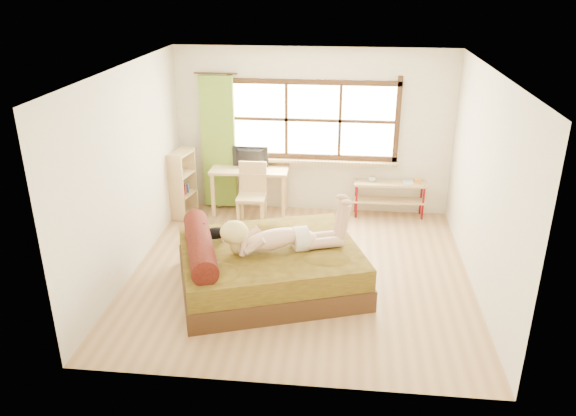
# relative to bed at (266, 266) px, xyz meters

# --- Properties ---
(floor) EXTENTS (4.50, 4.50, 0.00)m
(floor) POSITION_rel_bed_xyz_m (0.40, 0.41, -0.30)
(floor) COLOR #9E754C
(floor) RESTS_ON ground
(ceiling) EXTENTS (4.50, 4.50, 0.00)m
(ceiling) POSITION_rel_bed_xyz_m (0.40, 0.41, 2.40)
(ceiling) COLOR white
(ceiling) RESTS_ON wall_back
(wall_back) EXTENTS (4.50, 0.00, 4.50)m
(wall_back) POSITION_rel_bed_xyz_m (0.40, 2.66, 1.05)
(wall_back) COLOR silver
(wall_back) RESTS_ON floor
(wall_front) EXTENTS (4.50, 0.00, 4.50)m
(wall_front) POSITION_rel_bed_xyz_m (0.40, -1.84, 1.05)
(wall_front) COLOR silver
(wall_front) RESTS_ON floor
(wall_left) EXTENTS (0.00, 4.50, 4.50)m
(wall_left) POSITION_rel_bed_xyz_m (-1.85, 0.41, 1.05)
(wall_left) COLOR silver
(wall_left) RESTS_ON floor
(wall_right) EXTENTS (0.00, 4.50, 4.50)m
(wall_right) POSITION_rel_bed_xyz_m (2.65, 0.41, 1.05)
(wall_right) COLOR silver
(wall_right) RESTS_ON floor
(window) EXTENTS (2.80, 0.16, 1.46)m
(window) POSITION_rel_bed_xyz_m (0.40, 2.63, 1.21)
(window) COLOR #FFEDBF
(window) RESTS_ON wall_back
(curtain) EXTENTS (0.55, 0.10, 2.20)m
(curtain) POSITION_rel_bed_xyz_m (-1.15, 2.54, 0.85)
(curtain) COLOR #578424
(curtain) RESTS_ON wall_back
(bed) EXTENTS (2.69, 2.41, 0.85)m
(bed) POSITION_rel_bed_xyz_m (0.00, 0.00, 0.00)
(bed) COLOR #372610
(bed) RESTS_ON floor
(woman) EXTENTS (1.62, 0.93, 0.67)m
(woman) POSITION_rel_bed_xyz_m (0.20, -0.03, 0.59)
(woman) COLOR tan
(woman) RESTS_ON bed
(kitten) EXTENTS (0.36, 0.23, 0.27)m
(kitten) POSITION_rel_bed_xyz_m (-0.67, 0.12, 0.39)
(kitten) COLOR black
(kitten) RESTS_ON bed
(desk) EXTENTS (1.27, 0.60, 0.79)m
(desk) POSITION_rel_bed_xyz_m (-0.61, 2.36, 0.38)
(desk) COLOR tan
(desk) RESTS_ON floor
(monitor) EXTENTS (0.59, 0.09, 0.34)m
(monitor) POSITION_rel_bed_xyz_m (-0.61, 2.41, 0.66)
(monitor) COLOR black
(monitor) RESTS_ON desk
(chair) EXTENTS (0.45, 0.45, 0.99)m
(chair) POSITION_rel_bed_xyz_m (-0.51, 2.00, 0.25)
(chair) COLOR tan
(chair) RESTS_ON floor
(pipe_shelf) EXTENTS (1.19, 0.34, 0.67)m
(pipe_shelf) POSITION_rel_bed_xyz_m (1.71, 2.48, 0.13)
(pipe_shelf) COLOR tan
(pipe_shelf) RESTS_ON floor
(cup) EXTENTS (0.12, 0.12, 0.09)m
(cup) POSITION_rel_bed_xyz_m (1.39, 2.48, 0.33)
(cup) COLOR gray
(cup) RESTS_ON pipe_shelf
(book) EXTENTS (0.17, 0.23, 0.02)m
(book) POSITION_rel_bed_xyz_m (1.89, 2.48, 0.30)
(book) COLOR gray
(book) RESTS_ON pipe_shelf
(bookshelf) EXTENTS (0.37, 0.53, 1.11)m
(bookshelf) POSITION_rel_bed_xyz_m (-1.68, 2.11, 0.26)
(bookshelf) COLOR tan
(bookshelf) RESTS_ON floor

